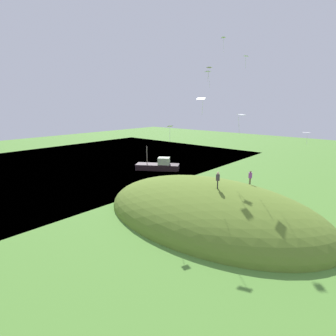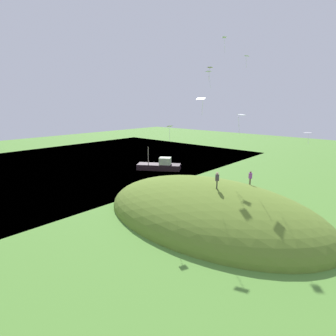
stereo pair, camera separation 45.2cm
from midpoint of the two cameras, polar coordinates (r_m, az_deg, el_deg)
The scene contains 14 objects.
ground_plane at distance 39.32m, azimuth 0.55°, elevation -5.08°, with size 160.00×160.00×0.00m, color #518633.
lake_water at distance 60.92m, azimuth -20.19°, elevation 0.56°, with size 50.49×80.00×0.40m, color #4E628F.
grass_hill at distance 31.89m, azimuth 8.17°, elevation -9.74°, with size 26.89×17.20×7.61m, color olive.
boat_on_lake at distance 52.30m, azimuth -2.21°, elevation 0.46°, with size 8.31×6.63×4.41m.
person_walking_path at distance 28.77m, azimuth 9.94°, elevation -2.07°, with size 0.54×0.54×1.78m.
person_on_hilltop at distance 33.57m, azimuth 16.46°, elevation -1.61°, with size 0.59×0.59×1.64m.
kite_0 at distance 31.98m, azimuth 6.55°, elevation 14.03°, with size 1.09×0.89×1.96m.
kite_1 at distance 41.50m, azimuth 8.24°, elevation 19.89°, with size 0.75×0.53×1.93m.
kite_2 at distance 39.25m, azimuth 7.99°, elevation 19.17°, with size 1.15×1.07×2.16m.
kite_3 at distance 43.99m, azimuth 11.20°, elevation 25.03°, with size 0.96×1.02×2.10m.
kite_4 at distance 30.78m, azimuth -0.00°, elevation 8.44°, with size 0.63×0.75×1.72m.
kite_5 at distance 40.56m, azimuth 26.68°, elevation 6.54°, with size 1.16×1.08×1.55m.
kite_6 at distance 32.25m, azimuth 14.67°, elevation 10.46°, with size 0.78×1.01×2.24m.
kite_7 at distance 37.63m, azimuth 15.65°, elevation 21.47°, with size 0.69×0.82×1.48m.
Camera 1 is at (23.91, -28.63, 12.45)m, focal length 29.14 mm.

